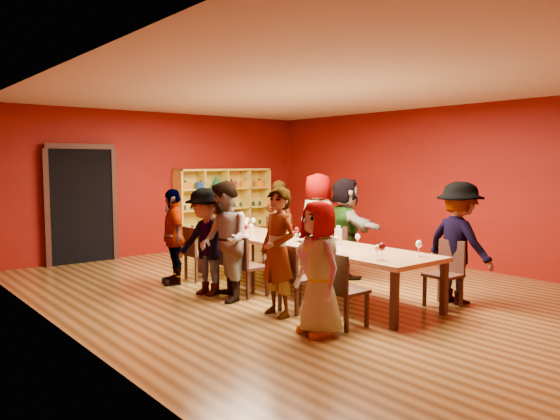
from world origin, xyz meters
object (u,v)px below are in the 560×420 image
object	(u,v)px
chair_person_left_1	(293,274)
chair_person_right_3	(307,245)
tasting_table	(302,245)
person_left_0	(319,268)
chair_person_right_2	(334,250)
wine_bottle	(235,222)
person_right_0	(459,243)
person_left_4	(173,237)
chair_person_right_4	(269,238)
person_right_4	(279,222)
person_right_3	(318,223)
person_left_1	(278,252)
shelving_unit	(223,204)
spittoon_bowl	(306,237)
chair_person_left_4	(196,251)
chair_person_left_2	(246,263)
chair_person_right_0	(447,270)
person_right_2	(345,228)
chair_person_left_3	(229,259)
person_left_3	(206,242)
chair_person_left_0	(342,286)
person_left_2	(224,241)

from	to	relation	value
chair_person_left_1	chair_person_right_3	distance (m)	2.53
tasting_table	person_left_0	bearing A→B (deg)	-126.52
chair_person_right_2	wine_bottle	size ratio (longest dim) A/B	3.00
person_right_0	wine_bottle	size ratio (longest dim) A/B	5.66
person_left_4	chair_person_right_4	size ratio (longest dim) A/B	1.72
chair_person_right_4	wine_bottle	xyz separation A→B (m)	(-0.79, -0.01, 0.37)
person_right_4	chair_person_left_1	bearing A→B (deg)	119.58
person_left_4	person_right_3	distance (m)	2.58
person_left_1	wine_bottle	world-z (taller)	person_left_1
shelving_unit	person_right_3	bearing A→B (deg)	-93.89
person_left_1	spittoon_bowl	world-z (taller)	person_left_1
person_left_0	person_left_1	size ratio (longest dim) A/B	0.93
chair_person_left_4	chair_person_right_4	bearing A→B (deg)	11.58
chair_person_left_1	person_right_0	bearing A→B (deg)	-27.03
spittoon_bowl	wine_bottle	world-z (taller)	wine_bottle
chair_person_left_2	chair_person_right_4	bearing A→B (deg)	44.70
chair_person_left_1	wine_bottle	distance (m)	3.05
person_left_0	chair_person_left_1	world-z (taller)	person_left_0
chair_person_right_2	chair_person_right_3	distance (m)	0.66
tasting_table	chair_person_right_4	size ratio (longest dim) A/B	5.06
chair_person_right_0	person_right_2	xyz separation A→B (m)	(0.27, 2.17, 0.35)
person_right_2	chair_person_right_2	bearing A→B (deg)	108.27
shelving_unit	person_right_4	bearing A→B (deg)	-95.51
tasting_table	person_right_3	world-z (taller)	person_right_3
person_right_4	person_left_4	bearing A→B (deg)	74.21
chair_person_left_4	person_left_4	size ratio (longest dim) A/B	0.58
chair_person_right_0	person_right_0	size ratio (longest dim) A/B	0.53
person_right_0	person_right_4	size ratio (longest dim) A/B	1.05
tasting_table	chair_person_left_4	bearing A→B (deg)	119.22
chair_person_left_1	chair_person_right_0	bearing A→B (deg)	-30.43
person_right_4	shelving_unit	bearing A→B (deg)	-29.83
chair_person_left_4	chair_person_right_3	distance (m)	1.96
chair_person_left_3	chair_person_right_2	world-z (taller)	same
shelving_unit	chair_person_right_3	bearing A→B (deg)	-98.11
tasting_table	wine_bottle	xyz separation A→B (m)	(0.12, 1.99, 0.16)
person_left_1	person_right_2	size ratio (longest dim) A/B	0.96
person_left_3	person_left_4	distance (m)	0.98
shelving_unit	chair_person_right_4	size ratio (longest dim) A/B	2.70
person_left_3	chair_person_right_3	xyz separation A→B (m)	(2.21, 0.25, -0.29)
chair_person_left_0	person_left_0	distance (m)	0.45
person_left_1	chair_person_left_4	xyz separation A→B (m)	(0.26, 2.48, -0.32)
person_left_0	wine_bottle	distance (m)	3.97
shelving_unit	wine_bottle	xyz separation A→B (m)	(-1.28, -2.33, -0.12)
chair_person_left_1	person_right_3	size ratio (longest dim) A/B	0.51
wine_bottle	person_right_4	bearing A→B (deg)	0.57
person_left_0	person_left_3	size ratio (longest dim) A/B	0.96
chair_person_right_0	person_right_2	distance (m)	2.21
person_left_0	person_left_2	world-z (taller)	person_left_2
person_right_3	person_left_4	bearing A→B (deg)	65.48
person_right_2	chair_person_right_3	bearing A→B (deg)	40.72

